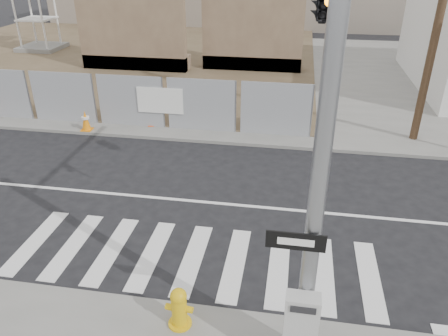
% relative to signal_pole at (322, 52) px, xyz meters
% --- Properties ---
extents(ground, '(100.00, 100.00, 0.00)m').
position_rel_signal_pole_xyz_m(ground, '(-2.49, 2.05, -4.78)').
color(ground, black).
rests_on(ground, ground).
extents(sidewalk_far, '(50.00, 20.00, 0.12)m').
position_rel_signal_pole_xyz_m(sidewalk_far, '(-2.49, 16.05, -4.72)').
color(sidewalk_far, slate).
rests_on(sidewalk_far, ground).
extents(signal_pole, '(0.96, 5.87, 7.00)m').
position_rel_signal_pole_xyz_m(signal_pole, '(0.00, 0.00, 0.00)').
color(signal_pole, gray).
rests_on(signal_pole, sidewalk_near).
extents(concrete_wall_left, '(6.00, 1.30, 8.00)m').
position_rel_signal_pole_xyz_m(concrete_wall_left, '(-9.49, 15.13, -1.40)').
color(concrete_wall_left, brown).
rests_on(concrete_wall_left, sidewalk_far).
extents(concrete_wall_right, '(5.50, 1.30, 8.00)m').
position_rel_signal_pole_xyz_m(concrete_wall_right, '(-2.99, 16.13, -1.40)').
color(concrete_wall_right, brown).
rests_on(concrete_wall_right, sidewalk_far).
extents(fire_hydrant, '(0.53, 0.51, 0.85)m').
position_rel_signal_pole_xyz_m(fire_hydrant, '(-2.25, -2.50, -4.24)').
color(fire_hydrant, gold).
rests_on(fire_hydrant, sidewalk_near).
extents(traffic_cone_c, '(0.42, 0.42, 0.78)m').
position_rel_signal_pole_xyz_m(traffic_cone_c, '(-8.28, 6.27, -4.28)').
color(traffic_cone_c, orange).
rests_on(traffic_cone_c, sidewalk_far).
extents(traffic_cone_d, '(0.39, 0.39, 0.65)m').
position_rel_signal_pole_xyz_m(traffic_cone_d, '(-5.93, 7.17, -4.35)').
color(traffic_cone_d, '#F6450C').
rests_on(traffic_cone_d, sidewalk_far).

